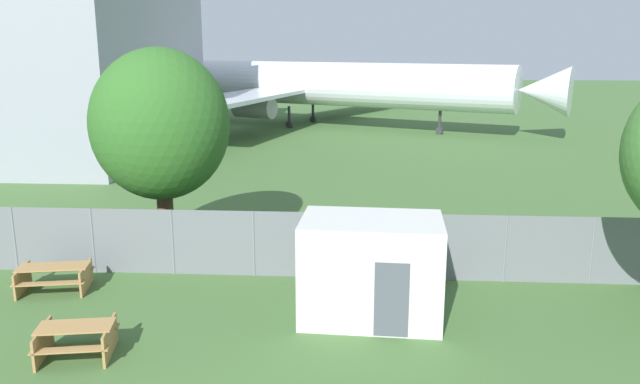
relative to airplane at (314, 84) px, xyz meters
The scene contains 6 objects.
perimeter_fence 36.65m from the airplane, 88.62° to the right, with size 56.07×0.07×2.09m.
airplane is the anchor object (origin of this frame).
portable_cabin 39.66m from the airplane, 83.55° to the right, with size 3.73×2.49×2.70m.
picnic_bench_near_cabin 38.55m from the airplane, 97.10° to the right, with size 2.21×1.74×0.76m.
picnic_bench_open_grass 42.10m from the airplane, 93.21° to the right, with size 1.92×1.68×0.76m.
tree_left_of_cabin 35.08m from the airplane, 93.83° to the right, with size 4.46×4.46×6.97m.
Camera 1 is at (3.23, -8.23, 7.05)m, focal length 35.00 mm.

